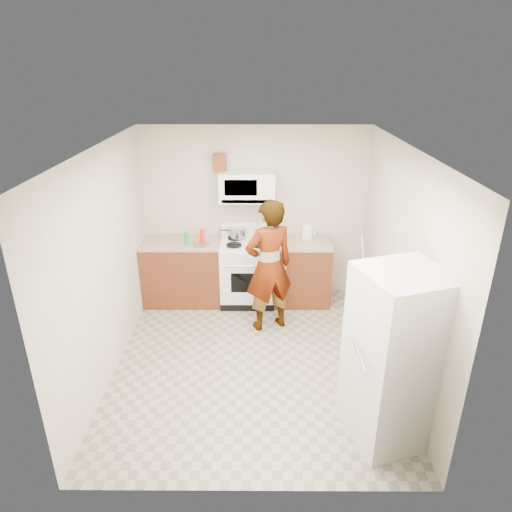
{
  "coord_description": "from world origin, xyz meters",
  "views": [
    {
      "loc": [
        0.05,
        -4.51,
        3.29
      ],
      "look_at": [
        0.03,
        0.55,
        1.12
      ],
      "focal_mm": 32.0,
      "sensor_mm": 36.0,
      "label": 1
    }
  ],
  "objects_px": {
    "gas_range": "(247,270)",
    "person": "(269,266)",
    "kettle": "(307,232)",
    "fridge": "(395,358)",
    "saucepan": "(238,233)",
    "microwave": "(247,186)"
  },
  "relations": [
    {
      "from": "microwave",
      "to": "saucepan",
      "type": "xyz_separation_m",
      "value": [
        -0.14,
        0.01,
        -0.68
      ]
    },
    {
      "from": "gas_range",
      "to": "fridge",
      "type": "relative_size",
      "value": 0.66
    },
    {
      "from": "person",
      "to": "fridge",
      "type": "height_order",
      "value": "person"
    },
    {
      "from": "microwave",
      "to": "kettle",
      "type": "height_order",
      "value": "microwave"
    },
    {
      "from": "microwave",
      "to": "person",
      "type": "distance_m",
      "value": 1.21
    },
    {
      "from": "microwave",
      "to": "person",
      "type": "bearing_deg",
      "value": -71.02
    },
    {
      "from": "gas_range",
      "to": "person",
      "type": "bearing_deg",
      "value": -67.96
    },
    {
      "from": "person",
      "to": "microwave",
      "type": "bearing_deg",
      "value": -93.9
    },
    {
      "from": "kettle",
      "to": "person",
      "type": "bearing_deg",
      "value": -99.48
    },
    {
      "from": "person",
      "to": "saucepan",
      "type": "relative_size",
      "value": 7.82
    },
    {
      "from": "microwave",
      "to": "fridge",
      "type": "relative_size",
      "value": 0.45
    },
    {
      "from": "microwave",
      "to": "saucepan",
      "type": "height_order",
      "value": "microwave"
    },
    {
      "from": "kettle",
      "to": "saucepan",
      "type": "relative_size",
      "value": 0.83
    },
    {
      "from": "fridge",
      "to": "kettle",
      "type": "xyz_separation_m",
      "value": [
        -0.51,
        2.75,
        0.18
      ]
    },
    {
      "from": "gas_range",
      "to": "fridge",
      "type": "distance_m",
      "value": 2.97
    },
    {
      "from": "fridge",
      "to": "gas_range",
      "type": "bearing_deg",
      "value": 99.58
    },
    {
      "from": "microwave",
      "to": "fridge",
      "type": "bearing_deg",
      "value": -63.33
    },
    {
      "from": "microwave",
      "to": "saucepan",
      "type": "distance_m",
      "value": 0.7
    },
    {
      "from": "person",
      "to": "saucepan",
      "type": "distance_m",
      "value": 0.97
    },
    {
      "from": "gas_range",
      "to": "microwave",
      "type": "height_order",
      "value": "microwave"
    },
    {
      "from": "gas_range",
      "to": "kettle",
      "type": "xyz_separation_m",
      "value": [
        0.86,
        0.14,
        0.54
      ]
    },
    {
      "from": "person",
      "to": "kettle",
      "type": "height_order",
      "value": "person"
    }
  ]
}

